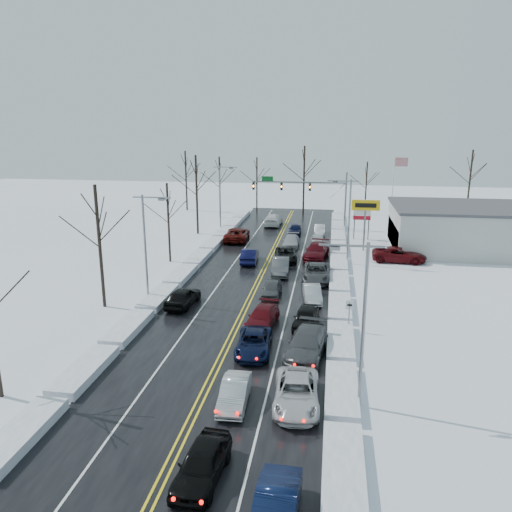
% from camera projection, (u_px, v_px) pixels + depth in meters
% --- Properties ---
extents(ground, '(160.00, 160.00, 0.00)m').
position_uv_depth(ground, '(254.00, 290.00, 45.04)').
color(ground, white).
rests_on(ground, ground).
extents(road_surface, '(14.00, 84.00, 0.01)m').
position_uv_depth(road_surface, '(257.00, 283.00, 46.95)').
color(road_surface, black).
rests_on(road_surface, ground).
extents(snow_bank_left, '(1.81, 72.00, 0.56)m').
position_uv_depth(snow_bank_left, '(180.00, 279.00, 48.07)').
color(snow_bank_left, white).
rests_on(snow_bank_left, ground).
extents(snow_bank_right, '(1.81, 72.00, 0.56)m').
position_uv_depth(snow_bank_right, '(339.00, 287.00, 45.83)').
color(snow_bank_right, white).
rests_on(snow_bank_right, ground).
extents(traffic_signal_mast, '(13.28, 0.39, 8.00)m').
position_uv_depth(traffic_signal_mast, '(309.00, 190.00, 69.82)').
color(traffic_signal_mast, slate).
rests_on(traffic_signal_mast, ground).
extents(tires_plus_sign, '(3.20, 0.34, 6.00)m').
position_uv_depth(tires_plus_sign, '(366.00, 209.00, 57.46)').
color(tires_plus_sign, slate).
rests_on(tires_plus_sign, ground).
extents(used_vehicles_sign, '(2.20, 0.22, 4.65)m').
position_uv_depth(used_vehicles_sign, '(362.00, 214.00, 63.63)').
color(used_vehicles_sign, slate).
rests_on(used_vehicles_sign, ground).
extents(speed_limit_sign, '(0.55, 0.09, 2.35)m').
position_uv_depth(speed_limit_sign, '(349.00, 310.00, 35.78)').
color(speed_limit_sign, slate).
rests_on(speed_limit_sign, ground).
extents(flagpole, '(1.87, 1.20, 10.00)m').
position_uv_depth(flagpole, '(394.00, 186.00, 69.90)').
color(flagpole, silver).
rests_on(flagpole, ground).
extents(dealership_building, '(20.40, 12.40, 5.30)m').
position_uv_depth(dealership_building, '(481.00, 229.00, 58.00)').
color(dealership_building, '#B7B8B2').
rests_on(dealership_building, ground).
extents(streetlight_se, '(3.20, 0.25, 9.00)m').
position_uv_depth(streetlight_se, '(360.00, 313.00, 25.26)').
color(streetlight_se, slate).
rests_on(streetlight_se, ground).
extents(streetlight_ne, '(3.20, 0.25, 9.00)m').
position_uv_depth(streetlight_ne, '(347.00, 215.00, 51.98)').
color(streetlight_ne, slate).
rests_on(streetlight_ne, ground).
extents(streetlight_sw, '(3.20, 0.25, 9.00)m').
position_uv_depth(streetlight_sw, '(147.00, 239.00, 41.06)').
color(streetlight_sw, slate).
rests_on(streetlight_sw, ground).
extents(streetlight_nw, '(3.20, 0.25, 9.00)m').
position_uv_depth(streetlight_nw, '(221.00, 193.00, 67.78)').
color(streetlight_nw, slate).
rests_on(streetlight_nw, ground).
extents(tree_left_b, '(4.00, 4.00, 10.00)m').
position_uv_depth(tree_left_b, '(98.00, 223.00, 39.19)').
color(tree_left_b, '#2D231C').
rests_on(tree_left_b, ground).
extents(tree_left_c, '(3.40, 3.40, 8.50)m').
position_uv_depth(tree_left_c, '(168.00, 207.00, 52.68)').
color(tree_left_c, '#2D231C').
rests_on(tree_left_c, ground).
extents(tree_left_d, '(4.20, 4.20, 10.50)m').
position_uv_depth(tree_left_d, '(196.00, 179.00, 65.77)').
color(tree_left_d, '#2D231C').
rests_on(tree_left_d, ground).
extents(tree_left_e, '(3.80, 3.80, 9.50)m').
position_uv_depth(tree_left_e, '(220.00, 175.00, 77.35)').
color(tree_left_e, '#2D231C').
rests_on(tree_left_e, ground).
extents(tree_far_a, '(4.00, 4.00, 10.00)m').
position_uv_depth(tree_far_a, '(186.00, 169.00, 84.04)').
color(tree_far_a, '#2D231C').
rests_on(tree_far_a, ground).
extents(tree_far_b, '(3.60, 3.60, 9.00)m').
position_uv_depth(tree_far_b, '(257.00, 174.00, 83.41)').
color(tree_far_b, '#2D231C').
rests_on(tree_far_b, ground).
extents(tree_far_c, '(4.40, 4.40, 11.00)m').
position_uv_depth(tree_far_c, '(304.00, 167.00, 79.96)').
color(tree_far_c, '#2D231C').
rests_on(tree_far_c, ground).
extents(tree_far_d, '(3.40, 3.40, 8.50)m').
position_uv_depth(tree_far_d, '(367.00, 178.00, 80.38)').
color(tree_far_d, '#2D231C').
rests_on(tree_far_d, ground).
extents(tree_far_e, '(4.20, 4.20, 10.50)m').
position_uv_depth(tree_far_e, '(471.00, 170.00, 78.14)').
color(tree_far_e, '#2D231C').
rests_on(tree_far_e, ground).
extents(queued_car_0, '(2.08, 4.47, 1.48)m').
position_uv_depth(queued_car_0, '(202.00, 479.00, 21.22)').
color(queued_car_0, black).
rests_on(queued_car_0, ground).
extents(queued_car_1, '(1.55, 4.07, 1.33)m').
position_uv_depth(queued_car_1, '(235.00, 404.00, 26.85)').
color(queued_car_1, '#ADB1B6').
rests_on(queued_car_1, ground).
extents(queued_car_2, '(2.50, 4.93, 1.34)m').
position_uv_depth(queued_car_2, '(254.00, 352.00, 32.88)').
color(queued_car_2, black).
rests_on(queued_car_2, ground).
extents(queued_car_3, '(2.43, 4.93, 1.38)m').
position_uv_depth(queued_car_3, '(262.00, 326.00, 37.09)').
color(queued_car_3, '#4F0A10').
rests_on(queued_car_3, ground).
extents(queued_car_4, '(1.59, 3.93, 1.34)m').
position_uv_depth(queued_car_4, '(272.00, 296.00, 43.44)').
color(queued_car_4, '#404346').
rests_on(queued_car_4, ground).
extents(queued_car_5, '(1.94, 4.85, 1.57)m').
position_uv_depth(queued_car_5, '(281.00, 274.00, 49.72)').
color(queued_car_5, '#424548').
rests_on(queued_car_5, ground).
extents(queued_car_6, '(2.90, 5.20, 1.37)m').
position_uv_depth(queued_car_6, '(286.00, 260.00, 54.59)').
color(queued_car_6, black).
rests_on(queued_car_6, ground).
extents(queued_car_7, '(1.88, 4.61, 1.34)m').
position_uv_depth(queued_car_7, '(291.00, 246.00, 60.71)').
color(queued_car_7, '#A5A8AD').
rests_on(queued_car_7, ground).
extents(queued_car_8, '(1.67, 4.03, 1.36)m').
position_uv_depth(queued_car_8, '(295.00, 234.00, 67.14)').
color(queued_car_8, black).
rests_on(queued_car_8, ground).
extents(queued_car_10, '(2.67, 5.30, 1.44)m').
position_uv_depth(queued_car_10, '(296.00, 405.00, 26.75)').
color(queued_car_10, silver).
rests_on(queued_car_10, ground).
extents(queued_car_11, '(2.97, 5.89, 1.64)m').
position_uv_depth(queued_car_11, '(306.00, 356.00, 32.38)').
color(queued_car_11, '#45484B').
rests_on(queued_car_11, ground).
extents(queued_car_12, '(2.05, 4.36, 1.44)m').
position_uv_depth(queued_car_12, '(306.00, 327.00, 36.96)').
color(queued_car_12, black).
rests_on(queued_car_12, ground).
extents(queued_car_13, '(1.93, 4.19, 1.33)m').
position_uv_depth(queued_car_13, '(312.00, 301.00, 42.26)').
color(queued_car_13, '#A8ACB1').
rests_on(queued_car_13, ground).
extents(queued_car_14, '(2.58, 5.59, 1.55)m').
position_uv_depth(queued_car_14, '(316.00, 280.00, 47.78)').
color(queued_car_14, '#3E4043').
rests_on(queued_car_14, ground).
extents(queued_car_15, '(3.06, 5.98, 1.66)m').
position_uv_depth(queued_car_15, '(316.00, 258.00, 55.51)').
color(queued_car_15, '#4A0911').
rests_on(queued_car_15, ground).
extents(queued_car_16, '(2.04, 4.47, 1.49)m').
position_uv_depth(queued_car_16, '(318.00, 247.00, 60.38)').
color(queued_car_16, '#BCBCBE').
rests_on(queued_car_16, ground).
extents(queued_car_17, '(1.52, 4.09, 1.34)m').
position_uv_depth(queued_car_17, '(319.00, 235.00, 66.96)').
color(queued_car_17, '#AEB0B6').
rests_on(queued_car_17, ground).
extents(oncoming_car_0, '(1.90, 4.73, 1.53)m').
position_uv_depth(oncoming_car_0, '(250.00, 262.00, 53.82)').
color(oncoming_car_0, black).
rests_on(oncoming_car_0, ground).
extents(oncoming_car_1, '(3.18, 6.26, 1.69)m').
position_uv_depth(oncoming_car_1, '(237.00, 241.00, 63.66)').
color(oncoming_car_1, '#520E0A').
rests_on(oncoming_car_1, ground).
extents(oncoming_car_2, '(2.55, 5.82, 1.67)m').
position_uv_depth(oncoming_car_2, '(273.00, 225.00, 73.09)').
color(oncoming_car_2, silver).
rests_on(oncoming_car_2, ground).
extents(oncoming_car_3, '(2.25, 4.73, 1.56)m').
position_uv_depth(oncoming_car_3, '(183.00, 306.00, 41.15)').
color(oncoming_car_3, black).
rests_on(oncoming_car_3, ground).
extents(parked_car_0, '(5.91, 3.01, 1.60)m').
position_uv_depth(parked_car_0, '(399.00, 262.00, 54.08)').
color(parked_car_0, '#4E0A0E').
rests_on(parked_car_0, ground).
extents(parked_car_1, '(2.29, 5.35, 1.54)m').
position_uv_depth(parked_car_1, '(422.00, 253.00, 57.62)').
color(parked_car_1, '#393B3D').
rests_on(parked_car_1, ground).
extents(parked_car_2, '(2.15, 4.78, 1.59)m').
position_uv_depth(parked_car_2, '(399.00, 243.00, 62.56)').
color(parked_car_2, black).
rests_on(parked_car_2, ground).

